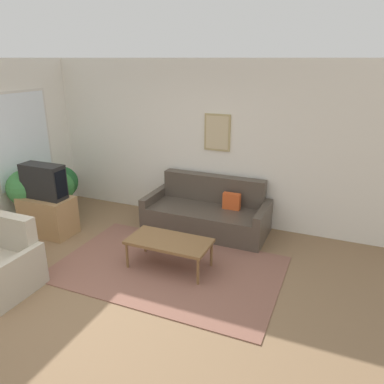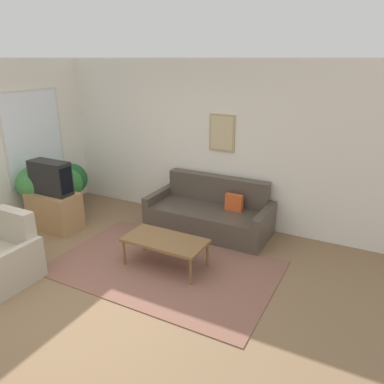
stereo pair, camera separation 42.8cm
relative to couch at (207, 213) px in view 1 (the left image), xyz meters
name	(u,v)px [view 1 (the left image)]	position (x,y,z in m)	size (l,w,h in m)	color
ground_plane	(92,298)	(-0.58, -2.34, -0.29)	(16.00, 16.00, 0.00)	#846647
area_rug	(168,268)	(-0.04, -1.38, -0.28)	(2.99, 1.88, 0.01)	brown
wall_back	(187,141)	(-0.57, 0.46, 1.06)	(8.00, 0.09, 2.70)	white
couch	(207,213)	(0.00, 0.00, 0.00)	(1.99, 0.90, 0.85)	#4C4238
coffee_table	(169,242)	(-0.04, -1.34, 0.09)	(1.11, 0.56, 0.41)	brown
tv_stand	(48,215)	(-2.30, -1.15, 0.02)	(0.83, 0.49, 0.62)	#A87F51
tv	(44,181)	(-2.30, -1.15, 0.60)	(0.71, 0.28, 0.54)	black
armchair	(2,268)	(-1.68, -2.59, 0.00)	(0.77, 0.76, 0.88)	#B2A893
potted_plant_tall	(26,191)	(-2.77, -1.09, 0.36)	(0.59, 0.59, 1.00)	beige
potted_plant_by_window	(63,184)	(-2.75, -0.27, 0.23)	(0.57, 0.57, 0.84)	#383D42
potted_plant_small	(58,189)	(-2.62, -0.53, 0.23)	(0.56, 0.56, 0.83)	beige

